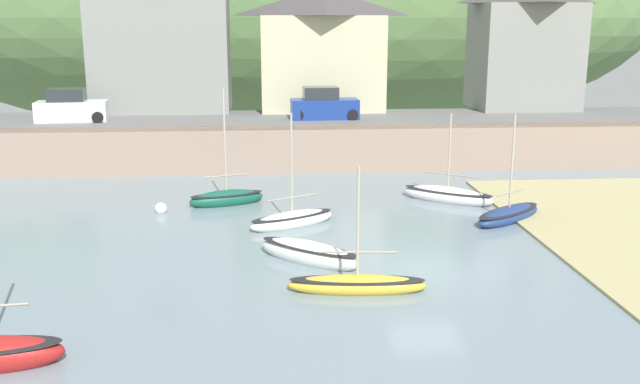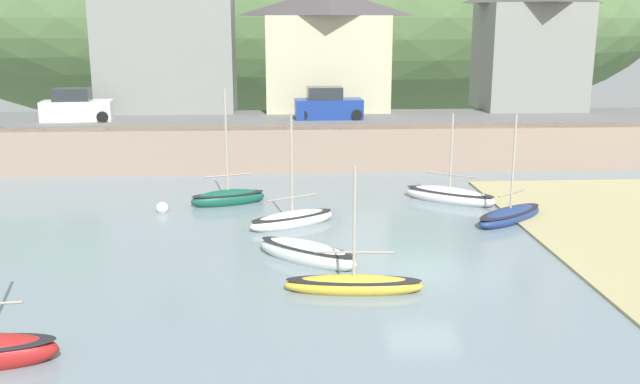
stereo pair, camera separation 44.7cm
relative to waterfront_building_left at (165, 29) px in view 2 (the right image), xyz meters
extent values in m
cube|color=slate|center=(12.19, -25.20, -7.78)|extent=(48.00, 40.00, 0.06)
cube|color=gray|center=(12.19, -8.20, -6.55)|extent=(48.00, 2.40, 2.40)
cube|color=#606060|center=(12.19, -4.50, -5.40)|extent=(48.00, 9.00, 0.10)
ellipsoid|color=#537342|center=(8.40, 30.00, 0.77)|extent=(80.00, 44.00, 24.34)
cube|color=gray|center=(0.00, 0.00, -0.92)|extent=(8.83, 4.32, 8.85)
cube|color=beige|center=(10.55, 0.00, -2.25)|extent=(8.03, 4.70, 6.19)
pyramid|color=#443F40|center=(10.55, 0.00, 1.74)|extent=(8.33, 5.00, 1.78)
cube|color=gray|center=(24.32, 0.00, -1.84)|extent=(6.59, 5.39, 7.00)
cube|color=gray|center=(27.87, 4.00, 0.51)|extent=(2.80, 2.80, 11.71)
ellipsoid|color=#14523D|center=(4.94, -15.75, -7.51)|extent=(3.64, 2.13, 0.87)
ellipsoid|color=black|center=(4.94, -15.75, -7.27)|extent=(3.56, 2.08, 0.12)
cylinder|color=#B2A893|center=(4.94, -15.75, -4.76)|extent=(0.09, 0.09, 4.64)
cylinder|color=gray|center=(4.94, -15.75, -6.40)|extent=(2.06, 0.75, 0.07)
ellipsoid|color=white|center=(15.26, -15.94, -7.50)|extent=(4.29, 3.52, 0.89)
ellipsoid|color=black|center=(15.26, -15.94, -7.26)|extent=(4.20, 3.45, 0.12)
cylinder|color=#B2A893|center=(15.26, -15.94, -5.33)|extent=(0.09, 0.09, 3.45)
cylinder|color=gray|center=(15.26, -15.94, -6.46)|extent=(2.03, 1.47, 0.07)
ellipsoid|color=white|center=(8.26, -23.96, -7.48)|extent=(3.85, 3.37, 0.96)
ellipsoid|color=black|center=(8.26, -23.96, -7.22)|extent=(3.78, 3.30, 0.12)
ellipsoid|color=white|center=(7.83, -19.50, -7.53)|extent=(3.87, 2.74, 0.79)
ellipsoid|color=black|center=(7.83, -19.50, -7.31)|extent=(3.79, 2.68, 0.12)
cylinder|color=#B2A893|center=(7.83, -19.50, -5.10)|extent=(0.09, 0.09, 4.07)
cylinder|color=gray|center=(7.83, -19.50, -6.54)|extent=(2.09, 1.18, 0.07)
ellipsoid|color=navy|center=(17.02, -19.37, -7.54)|extent=(3.95, 3.48, 0.75)
ellipsoid|color=black|center=(17.02, -19.37, -7.33)|extent=(3.87, 3.41, 0.12)
cylinder|color=#B2A893|center=(17.02, -19.37, -5.18)|extent=(0.09, 0.09, 3.95)
cylinder|color=gray|center=(17.02, -19.37, -6.53)|extent=(1.51, 1.22, 0.07)
ellipsoid|color=gold|center=(9.60, -26.89, -7.56)|extent=(4.41, 1.33, 0.69)
ellipsoid|color=black|center=(9.60, -26.89, -7.37)|extent=(4.32, 1.30, 0.12)
cylinder|color=#B2A893|center=(9.60, -26.89, -5.48)|extent=(0.09, 0.09, 3.46)
cylinder|color=gray|center=(9.60, -26.89, -6.46)|extent=(2.43, 0.28, 0.07)
cube|color=silver|center=(-4.77, -4.50, -4.75)|extent=(4.23, 2.04, 1.20)
cube|color=#282D33|center=(-5.02, -4.50, -3.80)|extent=(2.22, 1.67, 0.80)
cylinder|color=black|center=(-3.12, -3.70, -5.03)|extent=(0.64, 0.22, 0.64)
cylinder|color=black|center=(-3.12, -5.30, -5.03)|extent=(0.64, 0.22, 0.64)
cylinder|color=black|center=(-6.42, -3.70, -5.03)|extent=(0.64, 0.22, 0.64)
cylinder|color=black|center=(-6.42, -5.30, -5.03)|extent=(0.64, 0.22, 0.64)
cube|color=navy|center=(10.38, -4.50, -4.75)|extent=(4.16, 1.86, 1.20)
cube|color=#282D33|center=(10.13, -4.50, -3.80)|extent=(2.16, 1.58, 0.80)
cylinder|color=black|center=(12.03, -3.70, -5.03)|extent=(0.64, 0.22, 0.64)
cylinder|color=black|center=(12.03, -5.30, -5.03)|extent=(0.64, 0.22, 0.64)
cylinder|color=black|center=(8.73, -3.70, -5.03)|extent=(0.64, 0.22, 0.64)
cylinder|color=black|center=(8.73, -5.30, -5.03)|extent=(0.64, 0.22, 0.64)
sphere|color=silver|center=(2.11, -16.99, -7.58)|extent=(0.56, 0.56, 0.56)
camera|label=1|loc=(6.92, -47.37, 0.47)|focal=39.43mm
camera|label=2|loc=(7.37, -47.40, 0.47)|focal=39.43mm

